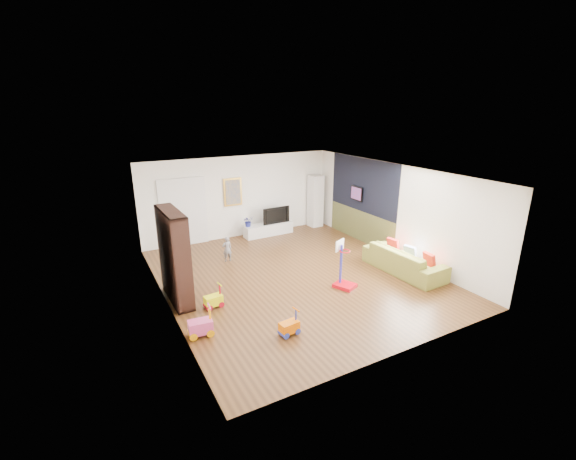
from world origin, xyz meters
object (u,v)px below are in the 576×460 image
media_console (268,229)px  sofa (404,260)px  basketball_hoop (346,265)px  bookshelf (174,257)px

media_console → sofa: size_ratio=0.75×
media_console → basketball_hoop: size_ratio=1.44×
media_console → basketball_hoop: bearing=-93.3°
media_console → basketball_hoop: 4.52m
sofa → basketball_hoop: size_ratio=1.90×
bookshelf → sofa: bearing=-14.8°
media_console → bookshelf: bookshelf is taller
media_console → basketball_hoop: (-0.11, -4.51, 0.40)m
bookshelf → basketball_hoop: (3.73, -1.34, -0.46)m
bookshelf → basketball_hoop: bearing=-21.2°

